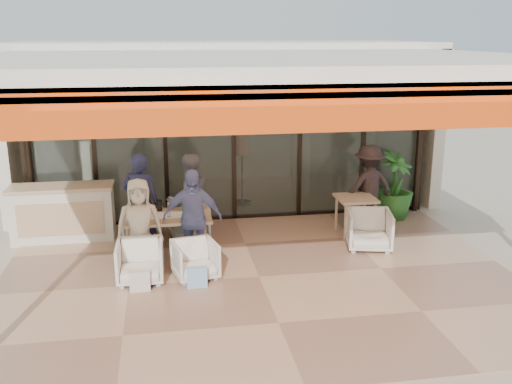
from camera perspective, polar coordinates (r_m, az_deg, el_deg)
ground at (r=9.01m, az=0.32°, el=-8.61°), size 70.00×70.00×0.00m
terrace_floor at (r=9.01m, az=0.32°, el=-8.58°), size 8.00×6.00×0.01m
terrace_structure at (r=7.98m, az=0.68°, el=12.39°), size 8.00×6.00×3.40m
glass_storefront at (r=11.39m, az=-2.24°, el=4.95°), size 8.08×0.10×3.20m
interior_block at (r=13.57m, az=-3.49°, el=9.33°), size 9.05×3.62×3.52m
host_counter at (r=11.03m, az=-18.73°, el=-1.95°), size 1.85×0.65×1.04m
dining_table at (r=9.72m, az=-9.02°, el=-2.65°), size 1.50×0.90×0.93m
chair_far_left at (r=10.74m, az=-11.22°, el=-3.05°), size 0.74×0.71×0.64m
chair_far_right at (r=10.73m, az=-6.74°, el=-2.69°), size 0.77×0.73×0.71m
chair_near_left at (r=8.94m, az=-11.52°, el=-6.66°), size 0.71×0.66×0.72m
chair_near_right at (r=8.95m, az=-6.11°, el=-6.58°), size 0.76×0.73×0.66m
diner_navy at (r=10.10m, az=-11.45°, el=-0.99°), size 0.71×0.55×1.74m
diner_grey at (r=10.11m, az=-6.68°, el=-0.91°), size 0.99×0.88×1.69m
diner_cream at (r=9.28m, az=-11.57°, el=-3.23°), size 0.76×0.51×1.51m
diner_periwinkle at (r=9.26m, az=-6.38°, el=-2.63°), size 1.00×0.50×1.63m
tote_bag_cream at (r=8.65m, az=-11.53°, el=-8.80°), size 0.30×0.10×0.34m
tote_bag_blue at (r=8.65m, az=-5.91°, el=-8.55°), size 0.30×0.10×0.34m
side_table at (r=10.85m, az=9.94°, el=-1.04°), size 0.70×0.70×0.74m
side_chair at (r=10.25m, az=11.24°, el=-3.56°), size 0.89×0.85×0.77m
standing_woman at (r=11.32m, az=11.17°, el=0.55°), size 1.17×0.83×1.64m
potted_palm at (r=11.96m, az=13.66°, el=0.62°), size 1.10×1.10×1.40m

